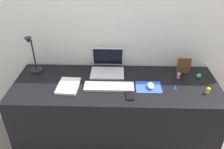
# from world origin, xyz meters

# --- Properties ---
(ground_plane) EXTENTS (6.00, 6.00, 0.00)m
(ground_plane) POSITION_xyz_m (0.00, 0.00, 0.00)
(ground_plane) COLOR slate
(back_wall) EXTENTS (2.96, 0.05, 1.68)m
(back_wall) POSITION_xyz_m (0.00, 0.35, 0.84)
(back_wall) COLOR silver
(back_wall) RESTS_ON ground_plane
(desk) EXTENTS (1.76, 0.63, 0.74)m
(desk) POSITION_xyz_m (0.00, 0.00, 0.37)
(desk) COLOR black
(desk) RESTS_ON ground_plane
(laptop) EXTENTS (0.30, 0.26, 0.21)m
(laptop) POSITION_xyz_m (-0.08, 0.21, 0.79)
(laptop) COLOR silver
(laptop) RESTS_ON desk
(keyboard) EXTENTS (0.41, 0.13, 0.02)m
(keyboard) POSITION_xyz_m (-0.06, -0.06, 0.75)
(keyboard) COLOR silver
(keyboard) RESTS_ON desk
(mousepad) EXTENTS (0.21, 0.17, 0.00)m
(mousepad) POSITION_xyz_m (0.27, -0.05, 0.74)
(mousepad) COLOR blue
(mousepad) RESTS_ON desk
(mouse) EXTENTS (0.06, 0.10, 0.03)m
(mouse) POSITION_xyz_m (0.29, -0.06, 0.76)
(mouse) COLOR silver
(mouse) RESTS_ON mousepad
(cell_phone) EXTENTS (0.07, 0.13, 0.01)m
(cell_phone) POSITION_xyz_m (0.11, -0.17, 0.74)
(cell_phone) COLOR black
(cell_phone) RESTS_ON desk
(desk_lamp) EXTENTS (0.11, 0.14, 0.36)m
(desk_lamp) POSITION_xyz_m (-0.74, 0.17, 0.91)
(desk_lamp) COLOR black
(desk_lamp) RESTS_ON desk
(notebook_pad) EXTENTS (0.18, 0.25, 0.02)m
(notebook_pad) POSITION_xyz_m (-0.40, -0.06, 0.75)
(notebook_pad) COLOR silver
(notebook_pad) RESTS_ON desk
(picture_frame) EXTENTS (0.12, 0.02, 0.15)m
(picture_frame) POSITION_xyz_m (0.61, 0.20, 0.81)
(picture_frame) COLOR brown
(picture_frame) RESTS_ON desk
(toy_figurine_blue) EXTENTS (0.03, 0.03, 0.04)m
(toy_figurine_blue) POSITION_xyz_m (0.49, -0.06, 0.76)
(toy_figurine_blue) COLOR blue
(toy_figurine_blue) RESTS_ON desk
(toy_figurine_green) EXTENTS (0.04, 0.04, 0.04)m
(toy_figurine_green) POSITION_xyz_m (0.73, 0.11, 0.76)
(toy_figurine_green) COLOR green
(toy_figurine_green) RESTS_ON desk
(toy_figurine_pink) EXTENTS (0.03, 0.03, 0.06)m
(toy_figurine_pink) POSITION_xyz_m (0.55, 0.10, 0.77)
(toy_figurine_pink) COLOR pink
(toy_figurine_pink) RESTS_ON desk
(toy_figurine_yellow) EXTENTS (0.03, 0.03, 0.06)m
(toy_figurine_yellow) POSITION_xyz_m (0.74, -0.12, 0.77)
(toy_figurine_yellow) COLOR yellow
(toy_figurine_yellow) RESTS_ON desk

